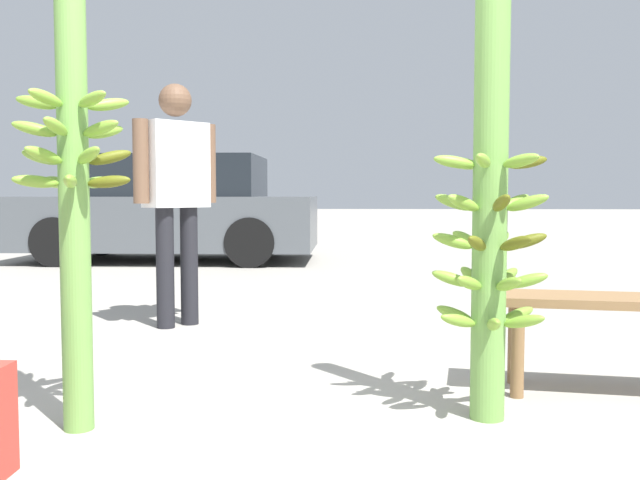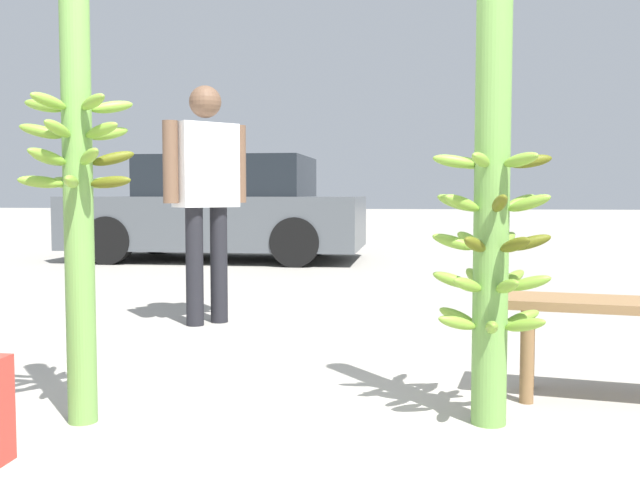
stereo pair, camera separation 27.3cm
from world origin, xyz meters
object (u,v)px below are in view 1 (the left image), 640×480
at_px(vendor_person, 176,183).
at_px(banana_stalk_left, 74,196).
at_px(parked_car, 172,211).
at_px(banana_stalk_center, 490,217).
at_px(market_bench, 617,315).

bearing_deg(vendor_person, banana_stalk_left, -133.56).
xyz_separation_m(banana_stalk_left, vendor_person, (-0.16, 2.15, 0.08)).
distance_m(banana_stalk_left, parked_car, 7.03).
bearing_deg(parked_car, vendor_person, -165.45).
distance_m(banana_stalk_center, market_bench, 0.86).
distance_m(banana_stalk_left, banana_stalk_center, 1.62).
height_order(market_bench, parked_car, parked_car).
bearing_deg(banana_stalk_left, parked_car, 101.76).
bearing_deg(vendor_person, parked_car, 57.26).
height_order(banana_stalk_left, market_bench, banana_stalk_left).
bearing_deg(banana_stalk_center, vendor_person, 132.31).
distance_m(banana_stalk_center, vendor_person, 2.62).
distance_m(vendor_person, market_bench, 2.93).
xyz_separation_m(banana_stalk_left, parked_car, (-1.43, 6.88, -0.22)).
xyz_separation_m(banana_stalk_left, market_bench, (2.24, 0.58, -0.54)).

